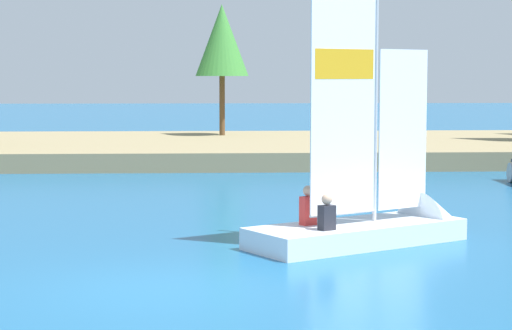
{
  "coord_description": "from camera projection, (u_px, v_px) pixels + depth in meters",
  "views": [
    {
      "loc": [
        0.67,
        -14.28,
        3.22
      ],
      "look_at": [
        1.75,
        7.41,
        1.2
      ],
      "focal_mm": 67.07,
      "sensor_mm": 36.0,
      "label": 1
    }
  ],
  "objects": [
    {
      "name": "ground_plane",
      "position": [
        165.0,
        289.0,
        14.47
      ],
      "size": [
        200.0,
        200.0,
        0.0
      ],
      "primitive_type": "plane",
      "color": "#195684"
    },
    {
      "name": "shoreline_tree_centre",
      "position": [
        222.0,
        41.0,
        41.28
      ],
      "size": [
        2.31,
        2.31,
        5.67
      ],
      "color": "brown",
      "rests_on": "shore_bank"
    },
    {
      "name": "shore_bank",
      "position": [
        192.0,
        148.0,
        38.37
      ],
      "size": [
        80.0,
        13.07,
        0.66
      ],
      "primitive_type": "cube",
      "color": "#897A56",
      "rests_on": "ground"
    },
    {
      "name": "sailboat",
      "position": [
        390.0,
        220.0,
        18.77
      ],
      "size": [
        4.97,
        3.77,
        6.58
      ],
      "rotation": [
        0.0,
        0.0,
        0.54
      ],
      "color": "silver",
      "rests_on": "ground"
    }
  ]
}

